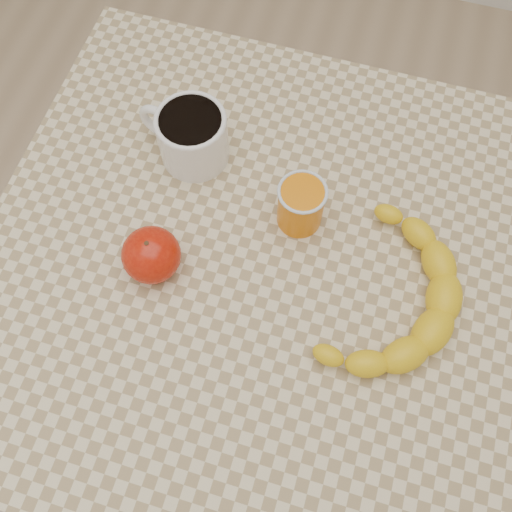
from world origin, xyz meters
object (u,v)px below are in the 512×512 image
(table, at_px, (256,283))
(banana, at_px, (391,298))
(coffee_mug, at_px, (191,135))
(apple, at_px, (151,255))
(orange_juice_glass, at_px, (301,205))

(table, height_order, banana, banana)
(coffee_mug, relative_size, apple, 1.46)
(table, xyz_separation_m, banana, (0.19, -0.01, 0.11))
(table, distance_m, coffee_mug, 0.25)
(apple, bearing_deg, orange_juice_glass, 36.60)
(table, bearing_deg, banana, -2.81)
(apple, xyz_separation_m, banana, (0.33, 0.04, -0.01))
(banana, bearing_deg, coffee_mug, 173.63)
(table, height_order, coffee_mug, coffee_mug)
(orange_juice_glass, distance_m, banana, 0.18)
(apple, bearing_deg, banana, 6.48)
(table, xyz_separation_m, apple, (-0.14, -0.05, 0.12))
(table, distance_m, banana, 0.22)
(table, relative_size, orange_juice_glass, 9.79)
(coffee_mug, height_order, apple, coffee_mug)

